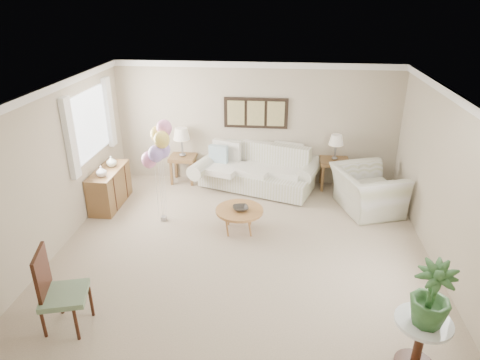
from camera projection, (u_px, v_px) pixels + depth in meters
The scene contains 18 objects.
ground_plane at pixel (242, 254), 6.91m from camera, with size 6.00×6.00×0.00m, color #B7A58E.
room_shell at pixel (235, 158), 6.35m from camera, with size 6.04×6.04×2.60m.
wall_art_triptych at pixel (256, 113), 8.98m from camera, with size 1.35×0.06×0.65m.
sofa at pixel (257, 171), 9.12m from camera, with size 2.84×1.64×0.95m.
end_table_left at pixel (183, 160), 9.36m from camera, with size 0.56×0.51×0.61m.
end_table_right at pixel (334, 164), 9.05m from camera, with size 0.60×0.54×0.65m.
lamp_left at pixel (181, 135), 9.12m from camera, with size 0.36×0.36×0.64m.
lamp_right at pixel (336, 141), 8.84m from camera, with size 0.31×0.31×0.54m.
coffee_table at pixel (239, 211), 7.45m from camera, with size 0.84×0.84×0.42m.
decor_bowl at pixel (241, 208), 7.40m from camera, with size 0.27×0.27×0.07m, color #2D2924.
armchair at pixel (367, 190), 8.18m from camera, with size 1.26×1.10×0.82m, color silver.
side_table at pixel (421, 332), 4.66m from camera, with size 0.61×0.61×0.66m.
potted_plant at pixel (432, 295), 4.41m from camera, with size 0.42×0.42×0.75m, color #294F25.
accent_chair at pixel (57, 289), 5.23m from camera, with size 0.65×0.65×1.08m.
credenza at pixel (110, 187), 8.39m from camera, with size 0.46×1.20×0.74m.
vase_white at pixel (101, 171), 7.92m from camera, with size 0.20×0.20×0.20m, color white.
vase_sage at pixel (111, 161), 8.37m from camera, with size 0.20×0.20×0.21m, color beige.
balloon_cluster at pixel (159, 145), 7.34m from camera, with size 0.54×0.53×1.90m.
Camera 1 is at (0.57, -5.80, 3.91)m, focal length 32.00 mm.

